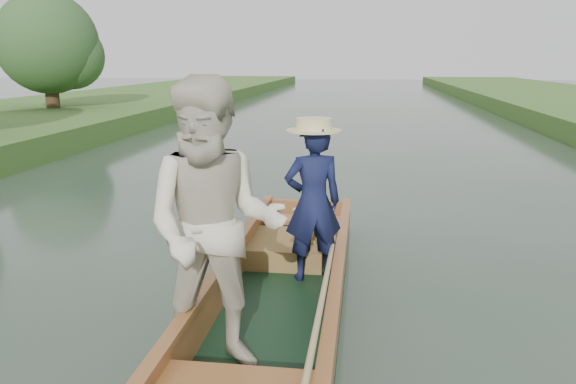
# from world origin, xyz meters

# --- Properties ---
(ground) EXTENTS (120.00, 120.00, 0.00)m
(ground) POSITION_xyz_m (0.00, 0.00, 0.00)
(ground) COLOR #283D30
(ground) RESTS_ON ground
(trees_far) EXTENTS (22.04, 13.64, 4.65)m
(trees_far) POSITION_xyz_m (-1.47, 6.74, 2.61)
(trees_far) COLOR #47331E
(trees_far) RESTS_ON ground
(punt) EXTENTS (1.35, 5.14, 2.09)m
(punt) POSITION_xyz_m (-0.11, -0.41, 0.73)
(punt) COLOR black
(punt) RESTS_ON ground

